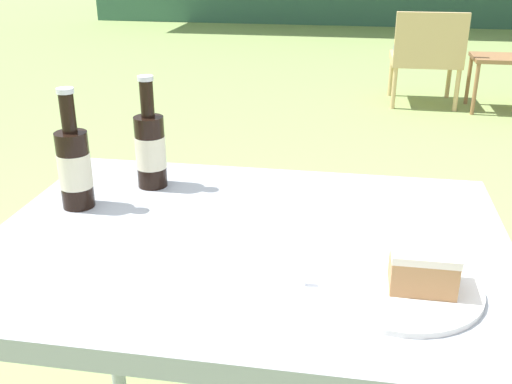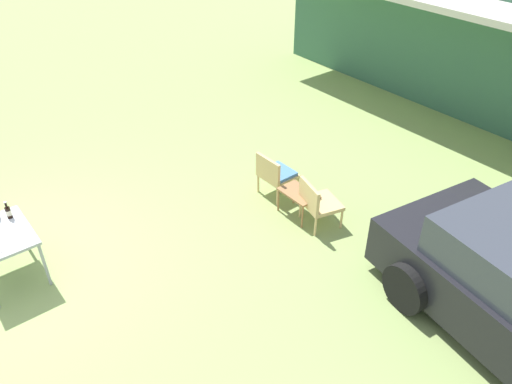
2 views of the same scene
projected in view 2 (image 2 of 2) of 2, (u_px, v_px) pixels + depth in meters
ground_plane at (15, 276)px, 6.65m from camera, size 60.00×60.00×0.00m
wicker_chair_cushioned at (276, 173)px, 7.97m from camera, size 0.54×0.50×0.74m
wicker_chair_plain at (317, 201)px, 7.33m from camera, size 0.64×0.62×0.74m
garden_side_table at (299, 195)px, 7.54m from camera, size 0.60×0.38×0.42m
patio_table at (0, 238)px, 6.27m from camera, size 0.97×0.73×0.73m
cola_bottle_near at (8, 212)px, 6.46m from camera, size 0.07×0.07×0.25m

